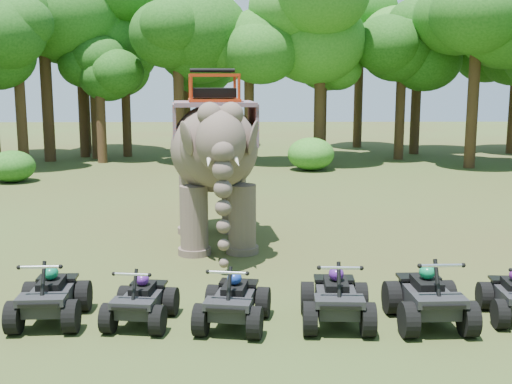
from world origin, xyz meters
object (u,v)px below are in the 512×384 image
at_px(atv_0, 50,289).
at_px(atv_3, 337,291).
at_px(atv_1, 141,294).
at_px(atv_2, 233,294).
at_px(atv_4, 429,289).
at_px(elephant, 215,158).

height_order(atv_0, atv_3, atv_3).
xyz_separation_m(atv_1, atv_2, (1.73, -0.15, 0.04)).
distance_m(atv_3, atv_4, 1.71).
xyz_separation_m(atv_1, atv_3, (3.64, -0.10, 0.08)).
bearing_deg(atv_1, atv_2, 2.42).
relative_size(atv_2, atv_4, 0.91).
distance_m(elephant, atv_4, 7.67).
relative_size(atv_0, atv_4, 0.94).
bearing_deg(atv_4, elephant, 122.62).
relative_size(elephant, atv_0, 3.31).
distance_m(atv_0, atv_4, 7.07).
bearing_deg(atv_2, atv_1, -175.62).
height_order(atv_1, atv_3, atv_3).
bearing_deg(atv_0, atv_4, -4.66).
xyz_separation_m(elephant, atv_4, (4.22, -6.18, -1.71)).
xyz_separation_m(elephant, atv_2, (0.59, -6.18, -1.77)).
bearing_deg(atv_3, atv_4, 1.49).
bearing_deg(atv_2, atv_4, 9.53).
height_order(atv_3, atv_4, atv_4).
xyz_separation_m(elephant, atv_0, (-2.85, -5.91, -1.75)).
xyz_separation_m(atv_0, atv_2, (3.44, -0.27, -0.02)).
xyz_separation_m(atv_1, atv_4, (5.35, -0.15, 0.11)).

